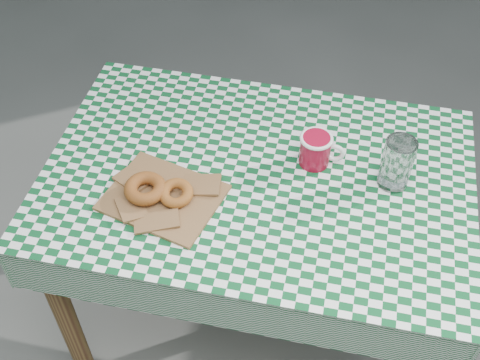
# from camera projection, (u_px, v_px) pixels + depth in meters

# --- Properties ---
(ground) EXTENTS (60.00, 60.00, 0.00)m
(ground) POSITION_uv_depth(u_px,v_px,m) (254.00, 299.00, 2.26)
(ground) COLOR #51524D
(ground) RESTS_ON ground
(table) EXTENTS (1.15, 0.78, 0.75)m
(table) POSITION_uv_depth(u_px,v_px,m) (255.00, 257.00, 1.93)
(table) COLOR #4F2C1B
(table) RESTS_ON ground
(tablecloth) EXTENTS (1.17, 0.80, 0.01)m
(tablecloth) POSITION_uv_depth(u_px,v_px,m) (257.00, 175.00, 1.65)
(tablecloth) COLOR #0B4821
(tablecloth) RESTS_ON table
(paper_bag) EXTENTS (0.33, 0.29, 0.02)m
(paper_bag) POSITION_uv_depth(u_px,v_px,m) (163.00, 197.00, 1.59)
(paper_bag) COLOR olive
(paper_bag) RESTS_ON tablecloth
(bagel_front) EXTENTS (0.13, 0.13, 0.03)m
(bagel_front) POSITION_uv_depth(u_px,v_px,m) (145.00, 189.00, 1.57)
(bagel_front) COLOR brown
(bagel_front) RESTS_ON paper_bag
(bagel_back) EXTENTS (0.09, 0.09, 0.03)m
(bagel_back) POSITION_uv_depth(u_px,v_px,m) (176.00, 193.00, 1.56)
(bagel_back) COLOR #91571E
(bagel_back) RESTS_ON paper_bag
(coffee_mug) EXTENTS (0.17, 0.17, 0.09)m
(coffee_mug) POSITION_uv_depth(u_px,v_px,m) (315.00, 150.00, 1.65)
(coffee_mug) COLOR maroon
(coffee_mug) RESTS_ON tablecloth
(drinking_glass) EXTENTS (0.10, 0.10, 0.15)m
(drinking_glass) POSITION_uv_depth(u_px,v_px,m) (397.00, 163.00, 1.58)
(drinking_glass) COLOR silver
(drinking_glass) RESTS_ON tablecloth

